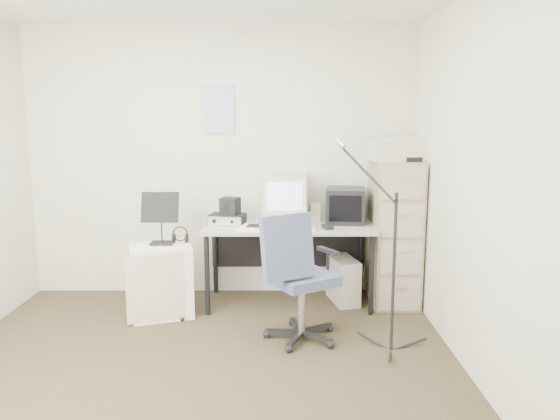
{
  "coord_description": "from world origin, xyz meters",
  "views": [
    {
      "loc": [
        0.54,
        -3.32,
        1.7
      ],
      "look_at": [
        0.55,
        0.95,
        0.95
      ],
      "focal_mm": 35.0,
      "sensor_mm": 36.0,
      "label": 1
    }
  ],
  "objects_px": {
    "filing_cabinet": "(394,233)",
    "side_cart": "(161,280)",
    "office_chair": "(302,276)",
    "desk": "(289,264)"
  },
  "relations": [
    {
      "from": "filing_cabinet",
      "to": "desk",
      "type": "bearing_deg",
      "value": -178.19
    },
    {
      "from": "office_chair",
      "to": "side_cart",
      "type": "relative_size",
      "value": 1.63
    },
    {
      "from": "office_chair",
      "to": "side_cart",
      "type": "distance_m",
      "value": 1.3
    },
    {
      "from": "office_chair",
      "to": "desk",
      "type": "bearing_deg",
      "value": 63.94
    },
    {
      "from": "office_chair",
      "to": "side_cart",
      "type": "bearing_deg",
      "value": 124.63
    },
    {
      "from": "filing_cabinet",
      "to": "side_cart",
      "type": "xyz_separation_m",
      "value": [
        -2.04,
        -0.34,
        -0.34
      ]
    },
    {
      "from": "filing_cabinet",
      "to": "desk",
      "type": "xyz_separation_m",
      "value": [
        -0.95,
        -0.03,
        -0.29
      ]
    },
    {
      "from": "filing_cabinet",
      "to": "desk",
      "type": "relative_size",
      "value": 0.87
    },
    {
      "from": "filing_cabinet",
      "to": "office_chair",
      "type": "bearing_deg",
      "value": -135.62
    },
    {
      "from": "filing_cabinet",
      "to": "side_cart",
      "type": "height_order",
      "value": "filing_cabinet"
    }
  ]
}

